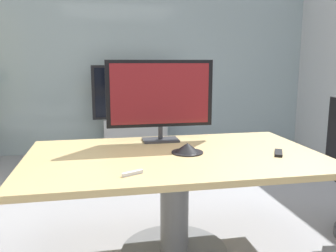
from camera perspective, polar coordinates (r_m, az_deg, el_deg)
The scene contains 7 objects.
wall_back_glass_partition at distance 5.41m, azimuth -5.99°, elevation 10.38°, with size 5.63×0.10×2.72m, color #9EB2B7.
conference_table at distance 2.46m, azimuth 1.14°, elevation -8.61°, with size 2.00×1.19×0.74m.
tv_monitor at distance 2.75m, azimuth -1.29°, elevation 4.91°, with size 0.84×0.18×0.64m.
wall_display_unit at distance 5.14m, azimuth -5.38°, elevation 0.10°, with size 1.20×0.36×1.31m.
conference_phone at distance 2.43m, azimuth 3.16°, elevation -3.67°, with size 0.22×0.22×0.07m.
remote_control at distance 2.52m, azimuth 17.50°, elevation -4.18°, with size 0.05×0.17×0.02m, color black.
whiteboard_marker at distance 1.98m, azimuth -5.78°, elevation -7.62°, with size 0.13×0.02×0.02m, color silver.
Camera 1 is at (-0.49, -2.05, 1.36)m, focal length 37.52 mm.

